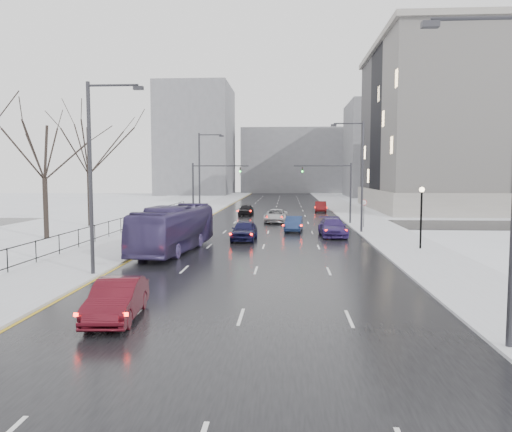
% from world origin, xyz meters
% --- Properties ---
extents(road, '(16.00, 150.00, 0.04)m').
position_xyz_m(road, '(0.00, 60.00, 0.02)').
color(road, black).
rests_on(road, ground).
extents(cross_road, '(130.00, 10.00, 0.04)m').
position_xyz_m(cross_road, '(0.00, 48.00, 0.02)').
color(cross_road, black).
rests_on(cross_road, ground).
extents(sidewalk_left, '(5.00, 150.00, 0.16)m').
position_xyz_m(sidewalk_left, '(-10.50, 60.00, 0.08)').
color(sidewalk_left, silver).
rests_on(sidewalk_left, ground).
extents(sidewalk_right, '(5.00, 150.00, 0.16)m').
position_xyz_m(sidewalk_right, '(10.50, 60.00, 0.08)').
color(sidewalk_right, silver).
rests_on(sidewalk_right, ground).
extents(park_strip, '(14.00, 150.00, 0.12)m').
position_xyz_m(park_strip, '(-20.00, 60.00, 0.06)').
color(park_strip, white).
rests_on(park_strip, ground).
extents(tree_park_d, '(8.75, 8.75, 12.50)m').
position_xyz_m(tree_park_d, '(-17.80, 34.00, 0.00)').
color(tree_park_d, black).
rests_on(tree_park_d, ground).
extents(tree_park_e, '(9.45, 9.45, 13.50)m').
position_xyz_m(tree_park_e, '(-18.20, 44.00, 0.00)').
color(tree_park_e, black).
rests_on(tree_park_e, ground).
extents(iron_fence, '(0.06, 70.00, 1.30)m').
position_xyz_m(iron_fence, '(-13.00, 30.00, 0.91)').
color(iron_fence, black).
rests_on(iron_fence, sidewalk_left).
extents(streetlight_r_near, '(2.95, 0.25, 10.00)m').
position_xyz_m(streetlight_r_near, '(8.17, 10.00, 5.62)').
color(streetlight_r_near, '#2D2D33').
rests_on(streetlight_r_near, ground).
extents(streetlight_r_mid, '(2.95, 0.25, 10.00)m').
position_xyz_m(streetlight_r_mid, '(8.17, 40.00, 5.62)').
color(streetlight_r_mid, '#2D2D33').
rests_on(streetlight_r_mid, ground).
extents(streetlight_l_near, '(2.95, 0.25, 10.00)m').
position_xyz_m(streetlight_l_near, '(-8.17, 20.00, 5.62)').
color(streetlight_l_near, '#2D2D33').
rests_on(streetlight_l_near, ground).
extents(streetlight_l_far, '(2.95, 0.25, 10.00)m').
position_xyz_m(streetlight_l_far, '(-8.17, 52.00, 5.62)').
color(streetlight_l_far, '#2D2D33').
rests_on(streetlight_l_far, ground).
extents(lamppost_r_mid, '(0.36, 0.36, 4.28)m').
position_xyz_m(lamppost_r_mid, '(11.00, 30.00, 2.94)').
color(lamppost_r_mid, black).
rests_on(lamppost_r_mid, sidewalk_right).
extents(mast_signal_right, '(6.10, 0.33, 6.50)m').
position_xyz_m(mast_signal_right, '(7.33, 48.00, 4.11)').
color(mast_signal_right, '#2D2D33').
rests_on(mast_signal_right, ground).
extents(mast_signal_left, '(6.10, 0.33, 6.50)m').
position_xyz_m(mast_signal_left, '(-7.33, 48.00, 4.11)').
color(mast_signal_left, '#2D2D33').
rests_on(mast_signal_left, ground).
extents(no_uturn_sign, '(0.60, 0.06, 2.70)m').
position_xyz_m(no_uturn_sign, '(9.20, 44.00, 2.30)').
color(no_uturn_sign, '#2D2D33').
rests_on(no_uturn_sign, sidewalk_right).
extents(civic_building, '(41.00, 31.00, 24.80)m').
position_xyz_m(civic_building, '(35.00, 72.00, 11.21)').
color(civic_building, gray).
rests_on(civic_building, ground).
extents(bldg_far_right, '(24.00, 20.00, 22.00)m').
position_xyz_m(bldg_far_right, '(28.00, 115.00, 11.00)').
color(bldg_far_right, slate).
rests_on(bldg_far_right, ground).
extents(bldg_far_left, '(18.00, 22.00, 28.00)m').
position_xyz_m(bldg_far_left, '(-22.00, 125.00, 14.00)').
color(bldg_far_left, slate).
rests_on(bldg_far_left, ground).
extents(bldg_far_center, '(30.00, 18.00, 18.00)m').
position_xyz_m(bldg_far_center, '(4.00, 140.00, 9.00)').
color(bldg_far_center, slate).
rests_on(bldg_far_center, ground).
extents(sedan_left_near, '(1.92, 4.53, 1.45)m').
position_xyz_m(sedan_left_near, '(-4.50, 12.45, 0.77)').
color(sedan_left_near, '#490C16').
rests_on(sedan_left_near, road).
extents(bus, '(3.77, 11.46, 3.13)m').
position_xyz_m(bus, '(-6.04, 28.51, 1.61)').
color(bus, '#3C3160').
rests_on(bus, road).
extents(sedan_center_near, '(2.03, 4.73, 1.59)m').
position_xyz_m(sedan_center_near, '(-1.71, 34.47, 0.84)').
color(sedan_center_near, '#131238').
rests_on(sedan_center_near, road).
extents(sedan_right_near, '(1.85, 4.34, 1.39)m').
position_xyz_m(sedan_right_near, '(2.34, 40.92, 0.74)').
color(sedan_right_near, navy).
rests_on(sedan_right_near, road).
extents(sedan_right_cross, '(2.69, 5.32, 1.44)m').
position_xyz_m(sedan_right_cross, '(0.50, 49.41, 0.76)').
color(sedan_right_cross, '#B0B0B4').
rests_on(sedan_right_cross, road).
extents(sedan_right_far, '(2.36, 5.38, 1.54)m').
position_xyz_m(sedan_right_far, '(5.60, 37.43, 0.81)').
color(sedan_right_far, navy).
rests_on(sedan_right_far, road).
extents(sedan_center_far, '(1.87, 4.36, 1.47)m').
position_xyz_m(sedan_center_far, '(-3.50, 58.06, 0.77)').
color(sedan_center_far, black).
rests_on(sedan_center_far, road).
extents(sedan_right_distant, '(1.72, 4.49, 1.46)m').
position_xyz_m(sedan_right_distant, '(6.42, 65.05, 0.77)').
color(sedan_right_distant, '#621013').
rests_on(sedan_right_distant, road).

